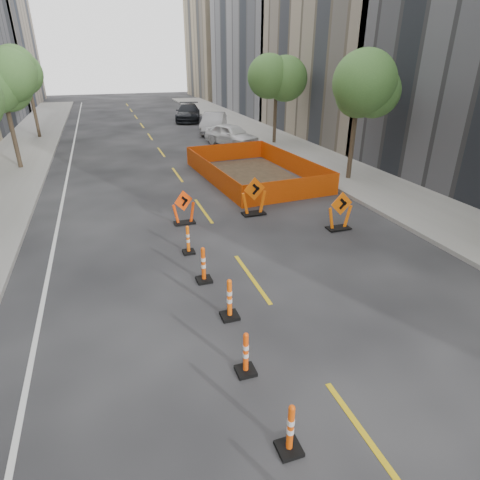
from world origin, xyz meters
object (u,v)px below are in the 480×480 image
object	(u,v)px
channelizer_5	(203,265)
chevron_sign_center	(254,196)
channelizer_2	(290,429)
parked_car_near	(231,135)
parked_car_mid	(214,123)
parked_car_far	(188,113)
chevron_sign_left	(184,207)
channelizer_6	(188,240)
channelizer_3	(246,353)
channelizer_4	(230,299)
chevron_sign_right	(340,211)

from	to	relation	value
channelizer_5	chevron_sign_center	bearing A→B (deg)	54.56
channelizer_2	parked_car_near	xyz separation A→B (m)	(6.64, 24.19, 0.26)
parked_car_near	parked_car_mid	size ratio (longest dim) A/B	0.91
parked_car_far	parked_car_mid	bearing A→B (deg)	-70.47
chevron_sign_left	chevron_sign_center	world-z (taller)	chevron_sign_center
channelizer_6	parked_car_mid	size ratio (longest dim) A/B	0.20
channelizer_2	parked_car_far	distance (m)	37.50
parked_car_mid	parked_car_far	bearing A→B (deg)	117.56
parked_car_near	channelizer_3	bearing A→B (deg)	-131.63
channelizer_3	chevron_sign_center	xyz separation A→B (m)	(3.37, 8.55, 0.29)
channelizer_3	parked_car_mid	bearing A→B (deg)	76.05
parked_car_mid	chevron_sign_center	bearing A→B (deg)	-77.83
channelizer_4	chevron_sign_right	bearing A→B (deg)	36.01
parked_car_near	parked_car_mid	world-z (taller)	parked_car_mid
channelizer_5	chevron_sign_left	size ratio (longest dim) A/B	0.81
channelizer_4	parked_car_near	distance (m)	21.27
channelizer_4	channelizer_6	world-z (taller)	channelizer_4
channelizer_2	parked_car_mid	size ratio (longest dim) A/B	0.21
channelizer_3	chevron_sign_center	size ratio (longest dim) A/B	0.63
chevron_sign_right	parked_car_near	world-z (taller)	parked_car_near
channelizer_6	parked_car_far	xyz separation A→B (m)	(6.18, 29.14, 0.32)
channelizer_6	chevron_sign_right	xyz separation A→B (m)	(5.86, 0.17, 0.25)
parked_car_near	channelizer_6	bearing A→B (deg)	-137.05
channelizer_5	chevron_sign_right	world-z (taller)	chevron_sign_right
channelizer_2	chevron_sign_right	world-z (taller)	chevron_sign_right
chevron_sign_left	parked_car_mid	bearing A→B (deg)	47.60
channelizer_4	channelizer_6	distance (m)	3.94
channelizer_3	parked_car_mid	world-z (taller)	parked_car_mid
channelizer_6	chevron_sign_right	bearing A→B (deg)	1.66
chevron_sign_left	channelizer_2	bearing A→B (deg)	-115.72
parked_car_mid	chevron_sign_left	bearing A→B (deg)	-86.04
channelizer_5	parked_car_far	xyz separation A→B (m)	(6.14, 31.10, 0.26)
channelizer_3	channelizer_4	bearing A→B (deg)	82.38
channelizer_6	chevron_sign_center	distance (m)	4.27
channelizer_6	parked_car_mid	bearing A→B (deg)	72.58
channelizer_2	chevron_sign_left	bearing A→B (deg)	88.10
chevron_sign_center	parked_car_far	distance (m)	26.63
parked_car_near	parked_car_mid	xyz separation A→B (m)	(0.14, 5.43, 0.05)
channelizer_2	parked_car_near	distance (m)	25.09
channelizer_5	chevron_sign_center	xyz separation A→B (m)	(3.29, 4.62, 0.25)
channelizer_3	channelizer_4	xyz separation A→B (m)	(0.26, 1.96, 0.05)
channelizer_4	chevron_sign_center	world-z (taller)	chevron_sign_center
channelizer_4	parked_car_near	world-z (taller)	parked_car_near
chevron_sign_right	parked_car_far	distance (m)	28.97
channelizer_6	chevron_sign_left	distance (m)	2.64
channelizer_4	parked_car_mid	size ratio (longest dim) A/B	0.22
channelizer_2	channelizer_4	xyz separation A→B (m)	(0.18, 3.93, 0.04)
channelizer_2	channelizer_3	xyz separation A→B (m)	(-0.08, 1.96, -0.00)
chevron_sign_left	chevron_sign_right	bearing A→B (deg)	-47.83
channelizer_2	channelizer_6	size ratio (longest dim) A/B	1.04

